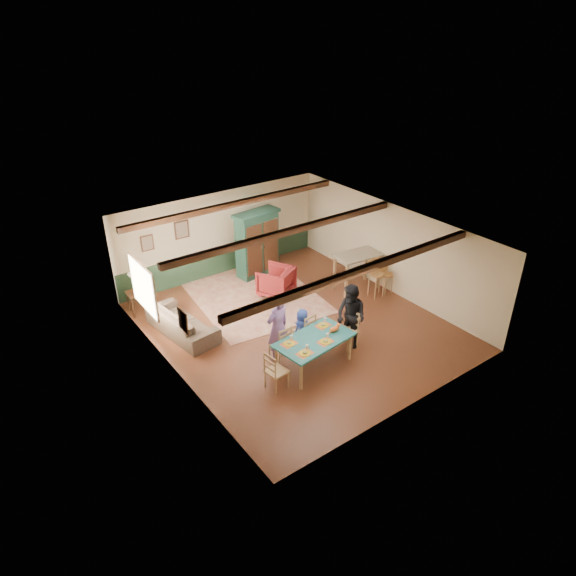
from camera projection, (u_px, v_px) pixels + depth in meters
floor at (296, 325)px, 13.93m from camera, size 8.00×8.00×0.00m
wall_back at (221, 234)px, 16.13m from camera, size 7.00×0.02×2.70m
wall_left at (172, 325)px, 11.48m from camera, size 0.02×8.00×2.70m
wall_right at (392, 249)px, 15.09m from camera, size 0.02×8.00×2.70m
ceiling at (297, 233)px, 12.64m from camera, size 7.00×8.00×0.02m
wainscot_back at (223, 260)px, 16.55m from camera, size 6.95×0.03×0.90m
ceiling_beam_front at (361, 270)px, 11.05m from camera, size 6.95×0.16×0.16m
ceiling_beam_mid at (288, 232)px, 12.97m from camera, size 6.95×0.16×0.16m
ceiling_beam_back at (235, 204)px, 14.81m from camera, size 6.95×0.16×0.16m
window_left at (143, 287)px, 12.61m from camera, size 0.06×1.60×1.30m
picture_left_wall at (183, 321)px, 10.88m from camera, size 0.04×0.42×0.52m
picture_back_a at (182, 230)px, 15.22m from camera, size 0.45×0.04×0.55m
picture_back_b at (147, 243)px, 14.73m from camera, size 0.38×0.04×0.48m
dining_table at (314, 353)px, 12.18m from camera, size 1.97×1.25×0.77m
dining_chair_far_left at (280, 343)px, 12.36m from camera, size 0.48×0.50×0.98m
dining_chair_far_right at (304, 330)px, 12.85m from camera, size 0.48×0.50×0.98m
dining_chair_end_left at (277, 370)px, 11.42m from camera, size 0.50×0.48×0.98m
dining_chair_end_right at (347, 330)px, 12.83m from camera, size 0.50×0.48×0.98m
person_man at (278, 327)px, 12.22m from camera, size 0.70×0.50×1.78m
person_woman at (351, 317)px, 12.72m from camera, size 0.74×0.90×1.70m
person_child at (302, 328)px, 12.89m from camera, size 0.54×0.39×1.04m
cat at (334, 329)px, 12.22m from camera, size 0.39×0.19×0.19m
place_setting_near_left at (305, 352)px, 11.46m from camera, size 0.45×0.36×0.11m
place_setting_near_center at (325, 340)px, 11.86m from camera, size 0.45×0.36×0.11m
place_setting_far_left at (289, 342)px, 11.79m from camera, size 0.45×0.36×0.11m
place_setting_far_right at (323, 324)px, 12.47m from camera, size 0.45×0.36×0.11m
area_rug at (255, 296)px, 15.33m from camera, size 3.80×4.35×0.01m
armoire at (257, 244)px, 16.16m from camera, size 1.56×0.77×2.12m
armchair at (276, 281)px, 15.27m from camera, size 1.27×1.28×0.87m
sofa at (182, 322)px, 13.46m from camera, size 1.19×2.38×0.67m
end_table at (138, 302)px, 14.41m from camera, size 0.54×0.54×0.64m
table_lamp at (135, 283)px, 14.12m from camera, size 0.35×0.35×0.58m
counter_table at (357, 271)px, 15.55m from camera, size 1.44×0.94×1.14m
bar_stool_left at (377, 278)px, 15.10m from camera, size 0.44×0.48×1.17m
bar_stool_right at (386, 278)px, 15.29m from camera, size 0.36×0.40×1.01m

